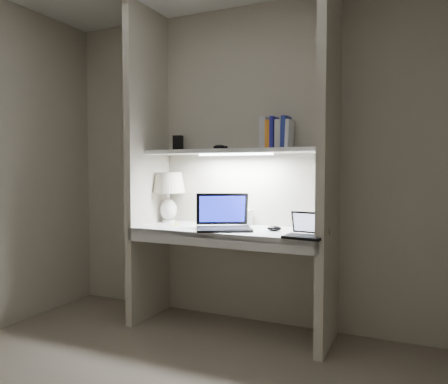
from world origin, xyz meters
The scene contains 17 objects.
back_wall centered at (0.00, 1.50, 1.25)m, with size 3.20×0.01×2.50m, color #BDB3A1.
alcove_panel_left centered at (-0.73, 1.23, 1.25)m, with size 0.06×0.55×2.50m, color #BDB3A1.
alcove_panel_right centered at (0.73, 1.23, 1.25)m, with size 0.06×0.55×2.50m, color #BDB3A1.
desk centered at (0.00, 1.23, 0.75)m, with size 1.40×0.55×0.04m, color white.
desk_apron centered at (0.00, 0.96, 0.72)m, with size 1.46×0.03×0.10m, color silver.
shelf centered at (0.00, 1.32, 1.35)m, with size 1.40×0.36×0.03m, color silver.
strip_light centered at (0.00, 1.32, 1.33)m, with size 0.60×0.04×0.01m, color white.
table_lamp centered at (-0.63, 1.37, 1.05)m, with size 0.29×0.29×0.42m.
laptop_main centered at (-0.03, 1.18, 0.83)m, with size 0.51×0.49×0.26m.
laptop_netbook centered at (0.63, 1.04, 0.81)m, with size 0.27×0.25×0.16m.
speaker centered at (0.04, 1.45, 0.83)m, with size 0.09×0.06×0.13m, color silver.
mouse centered at (0.34, 1.24, 0.79)m, with size 0.10×0.07×0.04m, color black.
cable_coil centered at (-0.12, 1.18, 0.78)m, with size 0.11×0.11×0.01m, color black.
sticky_note centered at (-0.50, 1.27, 0.77)m, with size 0.07×0.07×0.00m, color yellow.
book_row centered at (0.31, 1.40, 1.48)m, with size 0.23×0.16×0.24m.
shelf_box centered at (-0.55, 1.40, 1.43)m, with size 0.07×0.05×0.13m, color black.
shelf_gadget centered at (-0.17, 1.41, 1.39)m, with size 0.10×0.07×0.04m, color black.
Camera 1 is at (1.31, -1.75, 1.21)m, focal length 35.00 mm.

